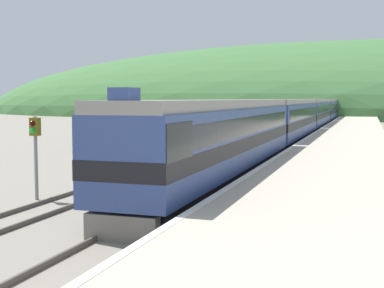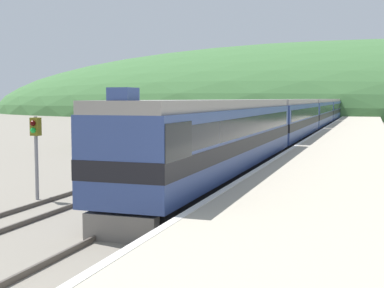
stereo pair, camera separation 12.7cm
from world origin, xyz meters
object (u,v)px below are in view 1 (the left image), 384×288
(carriage_third, at_px, (313,114))
(signal_post_siding, at_px, (35,140))
(carriage_second, at_px, (289,120))
(express_train_lead_car, at_px, (220,138))
(carriage_fourth, at_px, (326,110))

(carriage_third, relative_size, signal_post_siding, 6.21)
(carriage_second, distance_m, carriage_third, 21.42)
(express_train_lead_car, distance_m, carriage_second, 22.34)
(carriage_second, height_order, carriage_third, same)
(carriage_third, xyz_separation_m, signal_post_siding, (-5.93, -49.69, 0.24))
(carriage_fourth, xyz_separation_m, signal_post_siding, (-5.93, -71.12, 0.24))
(carriage_second, xyz_separation_m, signal_post_siding, (-5.93, -28.27, 0.24))
(express_train_lead_car, xyz_separation_m, carriage_fourth, (0.00, 65.19, -0.01))
(express_train_lead_car, xyz_separation_m, carriage_third, (0.00, 43.77, -0.01))
(express_train_lead_car, relative_size, carriage_third, 1.07)
(carriage_second, xyz_separation_m, carriage_fourth, (0.00, 42.85, 0.00))
(carriage_fourth, distance_m, signal_post_siding, 71.37)
(express_train_lead_car, xyz_separation_m, signal_post_siding, (-5.93, -5.93, 0.23))
(express_train_lead_car, relative_size, carriage_fourth, 1.07)
(carriage_third, bearing_deg, signal_post_siding, -96.80)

